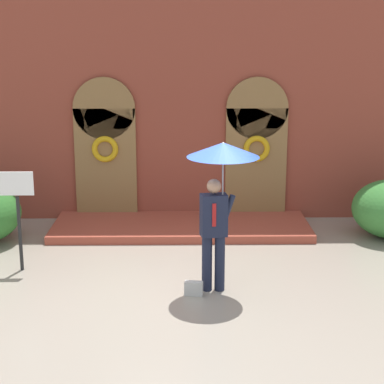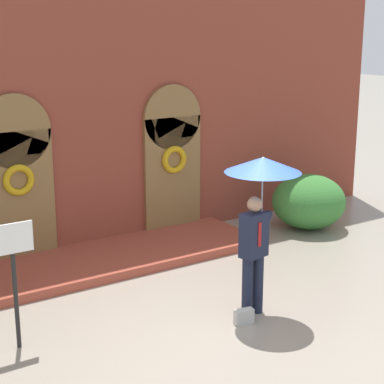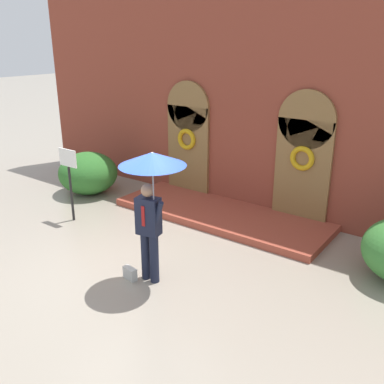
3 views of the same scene
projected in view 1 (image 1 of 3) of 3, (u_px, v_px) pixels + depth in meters
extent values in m
plane|color=gray|center=(180.00, 289.00, 10.17)|extent=(80.00, 80.00, 0.00)
cube|color=brown|center=(181.00, 88.00, 13.55)|extent=(14.00, 0.50, 5.60)
cube|color=brown|center=(106.00, 165.00, 13.64)|extent=(1.30, 0.08, 2.40)
cylinder|color=brown|center=(104.00, 108.00, 13.35)|extent=(1.30, 0.08, 1.30)
cube|color=brown|center=(256.00, 164.00, 13.68)|extent=(1.30, 0.08, 2.40)
cylinder|color=brown|center=(257.00, 108.00, 13.39)|extent=(1.30, 0.08, 1.30)
torus|color=#C69314|center=(105.00, 149.00, 13.49)|extent=(0.56, 0.12, 0.56)
torus|color=#C69314|center=(257.00, 149.00, 13.53)|extent=(0.56, 0.12, 0.56)
cube|color=#98402E|center=(181.00, 227.00, 13.10)|extent=(5.20, 1.80, 0.16)
cylinder|color=#191E33|center=(207.00, 263.00, 10.02)|extent=(0.16, 0.16, 0.90)
cylinder|color=#191E33|center=(220.00, 263.00, 10.02)|extent=(0.16, 0.16, 0.90)
cube|color=#191E33|center=(214.00, 215.00, 9.83)|extent=(0.44, 0.31, 0.66)
cube|color=#A51919|center=(214.00, 215.00, 9.69)|extent=(0.06, 0.02, 0.36)
sphere|color=#A87A5B|center=(214.00, 186.00, 9.72)|extent=(0.22, 0.22, 0.22)
cylinder|color=#191E33|center=(228.00, 209.00, 9.81)|extent=(0.22, 0.09, 0.46)
cylinder|color=gray|center=(223.00, 189.00, 9.73)|extent=(0.02, 0.02, 0.98)
cone|color=#284CB7|center=(223.00, 150.00, 9.58)|extent=(1.10, 1.10, 0.22)
cone|color=white|center=(223.00, 149.00, 9.58)|extent=(0.61, 0.61, 0.20)
cube|color=#B7B7B2|center=(194.00, 288.00, 9.91)|extent=(0.30, 0.17, 0.22)
cylinder|color=black|center=(20.00, 234.00, 10.82)|extent=(0.06, 0.06, 1.30)
cube|color=white|center=(16.00, 184.00, 10.61)|extent=(0.56, 0.03, 0.40)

